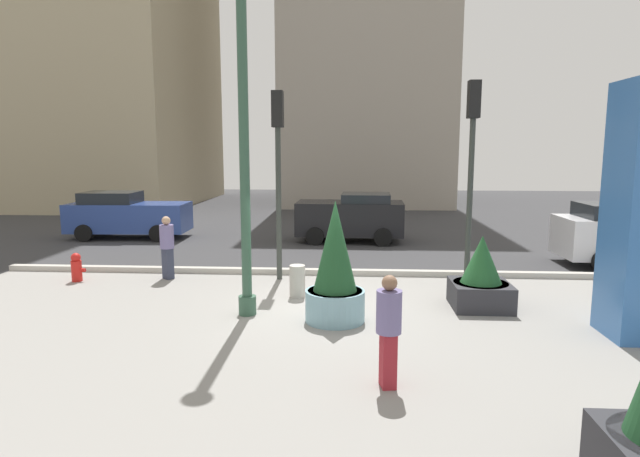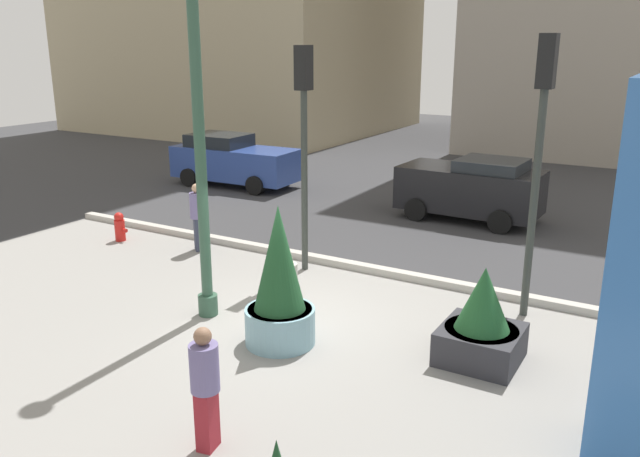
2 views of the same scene
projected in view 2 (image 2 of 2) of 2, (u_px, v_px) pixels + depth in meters
name	position (u px, v px, depth m)	size (l,w,h in m)	color
ground_plane	(385.00, 261.00, 14.97)	(60.00, 60.00, 0.00)	#38383A
plaza_pavement	(222.00, 370.00, 10.00)	(18.00, 10.00, 0.02)	gray
curb_strip	(369.00, 269.00, 14.22)	(18.00, 0.24, 0.16)	#B7B2A8
lamp_post	(199.00, 126.00, 11.04)	(0.44, 0.44, 7.17)	#335642
potted_plant_near_right	(482.00, 323.00, 10.11)	(1.22, 1.22, 1.57)	#2D2D33
potted_plant_by_pillar	(279.00, 286.00, 10.60)	(1.18, 1.18, 2.40)	#7AA8B7
fire_hydrant	(120.00, 227.00, 16.37)	(0.36, 0.26, 0.75)	red
concrete_bollard	(289.00, 282.00, 12.62)	(0.36, 0.36, 0.75)	#B2ADA3
traffic_light_corner	(304.00, 124.00, 13.52)	(0.28, 0.42, 4.83)	#333833
traffic_light_far_side	(540.00, 134.00, 11.08)	(0.28, 0.42, 5.03)	#333833
car_passing_lane	(471.00, 188.00, 18.19)	(3.95, 2.15, 1.79)	black
car_far_lane	(234.00, 160.00, 22.57)	(4.53, 2.11, 1.78)	#2D4793
pedestrian_crossing	(198.00, 214.00, 15.45)	(0.51, 0.51, 1.67)	#33384C
pedestrian_by_curb	(205.00, 383.00, 7.82)	(0.42, 0.42, 1.65)	maroon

